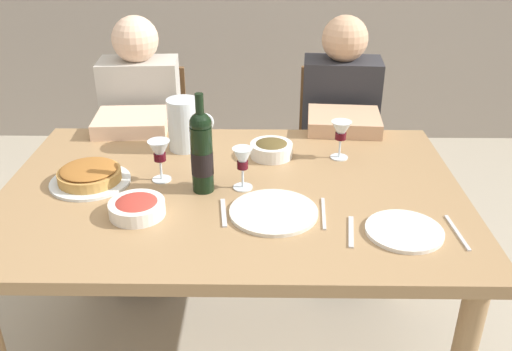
{
  "coord_description": "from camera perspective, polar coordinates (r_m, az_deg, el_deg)",
  "views": [
    {
      "loc": [
        0.1,
        -1.58,
        1.62
      ],
      "look_at": [
        0.08,
        0.03,
        0.79
      ],
      "focal_mm": 38.66,
      "sensor_mm": 36.0,
      "label": 1
    }
  ],
  "objects": [
    {
      "name": "dinner_plate_right_setting",
      "position": [
        1.62,
        15.09,
        -5.56
      ],
      "size": [
        0.22,
        0.22,
        0.01
      ],
      "primitive_type": "cylinder",
      "color": "white",
      "rests_on": "dining_table"
    },
    {
      "name": "olive_bowl",
      "position": [
        2.0,
        1.6,
        2.81
      ],
      "size": [
        0.15,
        0.15,
        0.06
      ],
      "color": "white",
      "rests_on": "dining_table"
    },
    {
      "name": "spoon_right_setting",
      "position": [
        1.59,
        9.81,
        -5.74
      ],
      "size": [
        0.04,
        0.16,
        0.0
      ],
      "primitive_type": "cube",
      "rotation": [
        0.0,
        0.0,
        1.44
      ],
      "color": "silver",
      "rests_on": "dining_table"
    },
    {
      "name": "fork_left_setting",
      "position": [
        1.66,
        -3.36,
        -3.85
      ],
      "size": [
        0.03,
        0.16,
        0.0
      ],
      "primitive_type": "cube",
      "rotation": [
        0.0,
        0.0,
        1.68
      ],
      "color": "silver",
      "rests_on": "dining_table"
    },
    {
      "name": "knife_right_setting",
      "position": [
        1.67,
        20.1,
        -5.54
      ],
      "size": [
        0.02,
        0.18,
        0.0
      ],
      "primitive_type": "cube",
      "rotation": [
        0.0,
        0.0,
        1.63
      ],
      "color": "silver",
      "rests_on": "dining_table"
    },
    {
      "name": "salad_bowl",
      "position": [
        1.68,
        -12.22,
        -3.2
      ],
      "size": [
        0.17,
        0.17,
        0.05
      ],
      "color": "white",
      "rests_on": "dining_table"
    },
    {
      "name": "baked_tart",
      "position": [
        1.9,
        -16.84,
        0.02
      ],
      "size": [
        0.26,
        0.26,
        0.06
      ],
      "color": "silver",
      "rests_on": "dining_table"
    },
    {
      "name": "wine_glass_right_diner",
      "position": [
        1.99,
        8.78,
        4.43
      ],
      "size": [
        0.07,
        0.07,
        0.14
      ],
      "color": "silver",
      "rests_on": "dining_table"
    },
    {
      "name": "chair_right",
      "position": [
        2.76,
        8.13,
        2.93
      ],
      "size": [
        0.43,
        0.43,
        0.87
      ],
      "rotation": [
        0.0,
        0.0,
        3.07
      ],
      "color": "brown",
      "rests_on": "ground"
    },
    {
      "name": "dinner_plate_left_setting",
      "position": [
        1.65,
        1.84,
        -3.78
      ],
      "size": [
        0.27,
        0.27,
        0.01
      ],
      "primitive_type": "cylinder",
      "color": "silver",
      "rests_on": "dining_table"
    },
    {
      "name": "wine_glass_left_diner",
      "position": [
        1.83,
        -9.95,
        2.32
      ],
      "size": [
        0.07,
        0.07,
        0.14
      ],
      "color": "silver",
      "rests_on": "dining_table"
    },
    {
      "name": "diner_right",
      "position": [
        2.5,
        8.59,
        3.22
      ],
      "size": [
        0.36,
        0.52,
        1.16
      ],
      "rotation": [
        0.0,
        0.0,
        3.07
      ],
      "color": "#2D2D33",
      "rests_on": "ground"
    },
    {
      "name": "dining_table",
      "position": [
        1.85,
        -2.44,
        -3.79
      ],
      "size": [
        1.5,
        1.0,
        0.76
      ],
      "color": "#9E7A51",
      "rests_on": "ground"
    },
    {
      "name": "chair_left",
      "position": [
        2.77,
        -10.86,
        2.84
      ],
      "size": [
        0.43,
        0.43,
        0.87
      ],
      "rotation": [
        0.0,
        0.0,
        3.21
      ],
      "color": "brown",
      "rests_on": "ground"
    },
    {
      "name": "knife_left_setting",
      "position": [
        1.67,
        7.01,
        -3.9
      ],
      "size": [
        0.02,
        0.18,
        0.0
      ],
      "primitive_type": "cube",
      "rotation": [
        0.0,
        0.0,
        1.51
      ],
      "color": "silver",
      "rests_on": "dining_table"
    },
    {
      "name": "water_pitcher",
      "position": [
        2.06,
        -7.45,
        4.96
      ],
      "size": [
        0.17,
        0.12,
        0.19
      ],
      "color": "silver",
      "rests_on": "dining_table"
    },
    {
      "name": "wine_glass_centre",
      "position": [
        1.76,
        -1.4,
        1.57
      ],
      "size": [
        0.07,
        0.07,
        0.14
      ],
      "color": "silver",
      "rests_on": "dining_table"
    },
    {
      "name": "wine_bottle",
      "position": [
        1.73,
        -5.63,
        2.44
      ],
      "size": [
        0.07,
        0.07,
        0.33
      ],
      "color": "black",
      "rests_on": "dining_table"
    },
    {
      "name": "diner_left",
      "position": [
        2.51,
        -11.77,
        3.11
      ],
      "size": [
        0.35,
        0.52,
        1.16
      ],
      "rotation": [
        0.0,
        0.0,
        3.21
      ],
      "color": "#B7B2A8",
      "rests_on": "ground"
    }
  ]
}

